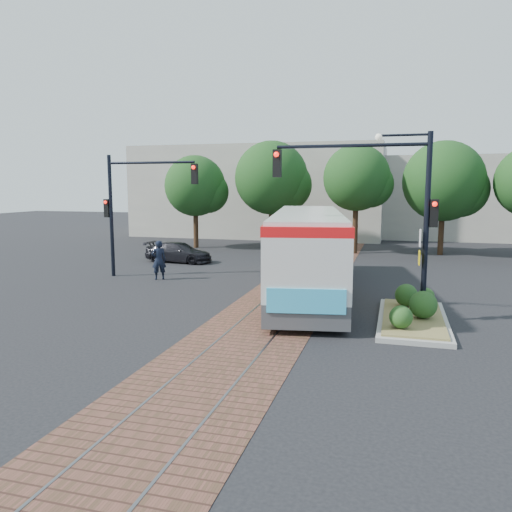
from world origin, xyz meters
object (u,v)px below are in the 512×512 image
object	(u,v)px
signal_pole_left	(131,199)
officer	(159,260)
city_bus	(308,248)
parked_car	(179,252)
traffic_island	(414,312)
signal_pole_main	(388,196)

from	to	relation	value
signal_pole_left	officer	xyz separation A→B (m)	(1.55, -0.28, -2.91)
city_bus	officer	distance (m)	7.55
parked_car	city_bus	bearing A→B (deg)	-120.93
traffic_island	city_bus	bearing A→B (deg)	139.44
traffic_island	signal_pole_left	distance (m)	14.50
traffic_island	parked_car	distance (m)	16.51
signal_pole_left	officer	size ratio (longest dim) A/B	3.15
city_bus	traffic_island	world-z (taller)	city_bus
city_bus	parked_car	world-z (taller)	city_bus
city_bus	parked_car	xyz separation A→B (m)	(-8.87, 6.45, -1.32)
signal_pole_main	parked_car	xyz separation A→B (m)	(-12.14, 9.97, -3.56)
city_bus	parked_car	distance (m)	11.05
signal_pole_main	city_bus	bearing A→B (deg)	132.81
traffic_island	officer	distance (m)	12.53
signal_pole_main	signal_pole_left	bearing A→B (deg)	158.55
traffic_island	signal_pole_left	bearing A→B (deg)	159.64
officer	parked_car	xyz separation A→B (m)	(-1.46, 5.44, -0.36)
traffic_island	parked_car	size ratio (longest dim) A/B	1.27
city_bus	signal_pole_left	xyz separation A→B (m)	(-8.97, 1.28, 1.95)
city_bus	signal_pole_main	size ratio (longest dim) A/B	2.18
city_bus	officer	xyz separation A→B (m)	(-7.42, 1.00, -0.96)
traffic_island	signal_pole_main	distance (m)	3.95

